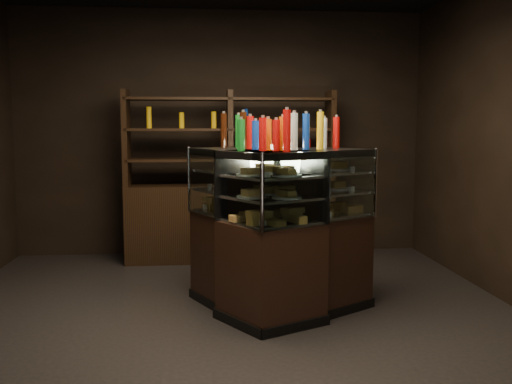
% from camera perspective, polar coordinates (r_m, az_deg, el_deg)
% --- Properties ---
extents(ground, '(5.00, 5.00, 0.00)m').
position_cam_1_polar(ground, '(4.89, -2.55, -12.36)').
color(ground, black).
rests_on(ground, ground).
extents(room_shell, '(5.02, 5.02, 3.01)m').
position_cam_1_polar(room_shell, '(4.64, -2.68, 10.95)').
color(room_shell, black).
rests_on(room_shell, ground).
extents(display_case, '(1.64, 1.44, 1.40)m').
position_cam_1_polar(display_case, '(4.90, 1.92, -6.58)').
color(display_case, black).
rests_on(display_case, ground).
extents(food_display, '(1.25, 1.14, 0.43)m').
position_cam_1_polar(food_display, '(4.80, 1.95, 0.51)').
color(food_display, gold).
rests_on(food_display, display_case).
extents(bottles_top, '(1.09, 1.00, 0.30)m').
position_cam_1_polar(bottles_top, '(4.78, 1.98, 5.97)').
color(bottles_top, silver).
rests_on(bottles_top, display_case).
extents(potted_conifer, '(0.41, 0.41, 0.88)m').
position_cam_1_polar(potted_conifer, '(6.17, 2.95, -3.54)').
color(potted_conifer, black).
rests_on(potted_conifer, ground).
extents(back_shelving, '(2.44, 0.44, 2.00)m').
position_cam_1_polar(back_shelving, '(6.75, -2.59, -1.79)').
color(back_shelving, black).
rests_on(back_shelving, ground).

